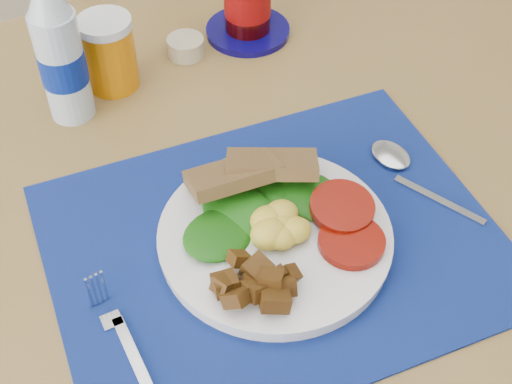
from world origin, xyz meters
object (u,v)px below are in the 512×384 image
juice_glass (109,55)px  jam_on_saucer (248,4)px  chair_far (135,6)px  breakfast_plate (273,236)px  water_bottle (61,57)px

juice_glass → jam_on_saucer: jam_on_saucer is taller
juice_glass → chair_far: bearing=62.7°
breakfast_plate → chair_far: bearing=95.3°
chair_far → jam_on_saucer: size_ratio=8.68×
chair_far → breakfast_plate: bearing=60.1°
water_bottle → juice_glass: water_bottle is taller
jam_on_saucer → juice_glass: bearing=-179.5°
water_bottle → jam_on_saucer: bearing=5.4°
juice_glass → jam_on_saucer: size_ratio=0.78×
water_bottle → jam_on_saucer: water_bottle is taller
water_bottle → breakfast_plate: bearing=-74.5°
water_bottle → juice_glass: 0.09m
breakfast_plate → water_bottle: water_bottle is taller
chair_far → water_bottle: 0.60m
chair_far → juice_glass: (-0.22, -0.43, 0.22)m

